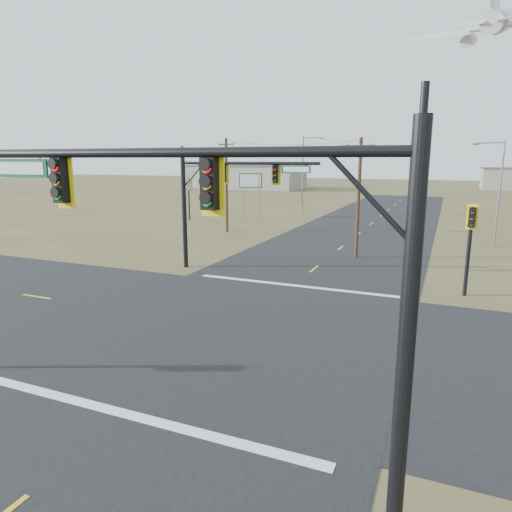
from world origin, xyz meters
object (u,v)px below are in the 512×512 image
(pedestal_signal_ne, at_px, (471,231))
(highway_sign, at_px, (251,186))
(bare_tree_b, at_px, (218,177))
(utility_pole_far, at_px, (227,184))
(bare_tree_a, at_px, (188,183))
(utility_pole_near, at_px, (359,196))
(mast_arm_near, at_px, (232,234))
(streetlight_a, at_px, (497,188))
(mast_arm_far, at_px, (222,188))
(streetlight_c, at_px, (304,172))

(pedestal_signal_ne, distance_m, highway_sign, 36.55)
(bare_tree_b, bearing_deg, highway_sign, -36.77)
(utility_pole_far, relative_size, bare_tree_a, 1.63)
(utility_pole_near, bearing_deg, mast_arm_near, -85.25)
(highway_sign, distance_m, streetlight_a, 28.91)
(mast_arm_near, height_order, bare_tree_b, mast_arm_near)
(mast_arm_near, bearing_deg, bare_tree_a, 125.98)
(utility_pole_far, xyz_separation_m, highway_sign, (-2.58, 11.98, -0.88))
(mast_arm_far, distance_m, streetlight_c, 29.87)
(mast_arm_near, bearing_deg, utility_pole_near, 98.43)
(utility_pole_near, xyz_separation_m, streetlight_a, (9.74, 8.90, 0.33))
(highway_sign, bearing_deg, utility_pole_far, -93.55)
(utility_pole_far, height_order, bare_tree_a, utility_pole_far)
(utility_pole_near, bearing_deg, highway_sign, 131.35)
(utility_pole_far, height_order, streetlight_c, streetlight_c)
(bare_tree_b, bearing_deg, mast_arm_far, -61.92)
(bare_tree_a, bearing_deg, streetlight_c, 34.91)
(streetlight_a, bearing_deg, bare_tree_a, 159.56)
(pedestal_signal_ne, height_order, streetlight_c, streetlight_c)
(mast_arm_near, height_order, bare_tree_a, mast_arm_near)
(mast_arm_far, relative_size, bare_tree_b, 1.58)
(mast_arm_far, relative_size, utility_pole_far, 1.01)
(highway_sign, bearing_deg, mast_arm_far, -85.81)
(mast_arm_far, height_order, streetlight_c, streetlight_c)
(mast_arm_far, xyz_separation_m, pedestal_signal_ne, (14.63, 0.01, -1.92))
(highway_sign, bearing_deg, bare_tree_b, 127.51)
(utility_pole_far, relative_size, highway_sign, 1.68)
(pedestal_signal_ne, relative_size, bare_tree_b, 0.84)
(pedestal_signal_ne, distance_m, bare_tree_a, 36.89)
(mast_arm_near, xyz_separation_m, mast_arm_far, (-9.44, 17.96, -0.30))
(mast_arm_near, distance_m, bare_tree_a, 46.56)
(pedestal_signal_ne, xyz_separation_m, bare_tree_b, (-32.20, 32.93, 1.22))
(utility_pole_far, bearing_deg, bare_tree_a, 142.83)
(pedestal_signal_ne, relative_size, bare_tree_a, 0.88)
(mast_arm_near, distance_m, utility_pole_near, 25.75)
(pedestal_signal_ne, height_order, utility_pole_near, utility_pole_near)
(mast_arm_far, height_order, bare_tree_a, mast_arm_far)
(mast_arm_far, bearing_deg, bare_tree_b, 94.94)
(mast_arm_near, xyz_separation_m, bare_tree_b, (-27.01, 50.90, -1.00))
(mast_arm_far, bearing_deg, streetlight_c, 73.75)
(utility_pole_far, bearing_deg, streetlight_a, 3.29)
(streetlight_c, relative_size, bare_tree_b, 1.68)
(utility_pole_near, height_order, bare_tree_b, utility_pole_near)
(streetlight_a, bearing_deg, mast_arm_far, -147.82)
(streetlight_c, relative_size, bare_tree_a, 1.76)
(mast_arm_near, height_order, utility_pole_near, utility_pole_near)
(mast_arm_near, relative_size, utility_pole_far, 1.25)
(pedestal_signal_ne, bearing_deg, bare_tree_a, 152.87)
(streetlight_a, distance_m, bare_tree_b, 38.29)
(utility_pole_near, xyz_separation_m, highway_sign, (-17.14, 19.48, -0.64))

